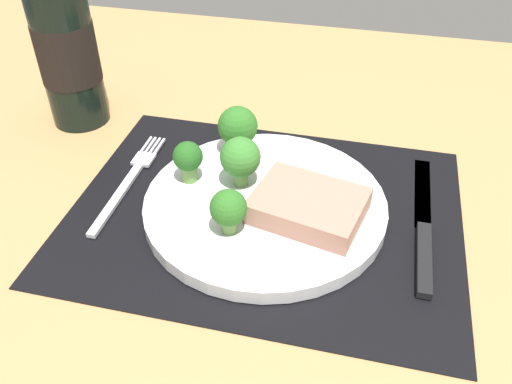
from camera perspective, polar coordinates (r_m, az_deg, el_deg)
ground_plane at (r=61.11cm, az=0.93°, el=-3.26°), size 140.00×110.00×3.00cm
placemat at (r=60.01cm, az=0.95°, el=-2.09°), size 42.61×32.98×0.30cm
plate at (r=59.40cm, az=0.96°, el=-1.40°), size 26.53×26.53×1.60cm
steak at (r=56.44cm, az=5.54°, el=-1.45°), size 12.76×10.75×2.47cm
broccoli_front_edge at (r=64.34cm, az=-1.95°, el=6.91°), size 4.77×4.77×6.04cm
broccoli_near_fork at (r=53.29cm, az=-2.93°, el=-1.78°), size 3.76×3.76×4.93cm
broccoli_back_left at (r=59.04cm, az=-1.67°, el=3.59°), size 4.50×4.50×5.90cm
broccoli_near_steak at (r=60.39cm, az=-7.19°, el=3.52°), size 3.36×3.36×4.94cm
fork at (r=65.55cm, az=-13.23°, el=1.22°), size 2.40×19.20×0.50cm
knife at (r=59.85cm, az=17.28°, el=-3.80°), size 1.80×23.00×0.80cm
wine_bottle at (r=75.25cm, az=-19.54°, el=14.76°), size 7.74×7.74×31.53cm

